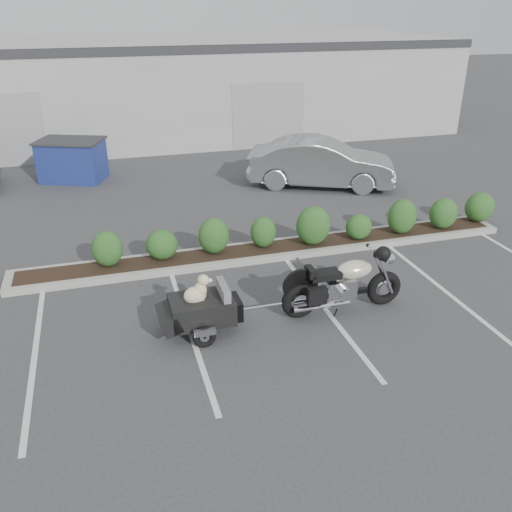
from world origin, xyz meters
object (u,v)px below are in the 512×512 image
object	(u,v)px
sedan	(321,163)
dumpster	(72,160)
pet_trailer	(201,309)
motorcycle	(344,285)

from	to	relation	value
sedan	dumpster	world-z (taller)	sedan
pet_trailer	dumpster	bearing A→B (deg)	102.53
dumpster	motorcycle	bearing A→B (deg)	-41.67
motorcycle	sedan	size ratio (longest dim) A/B	0.54
motorcycle	dumpster	world-z (taller)	motorcycle
motorcycle	sedan	world-z (taller)	sedan
motorcycle	pet_trailer	world-z (taller)	motorcycle
motorcycle	dumpster	size ratio (longest dim) A/B	1.02
dumpster	pet_trailer	bearing A→B (deg)	-55.24
sedan	dumpster	distance (m)	8.27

